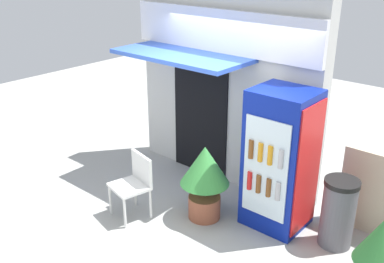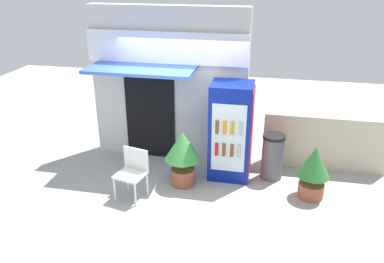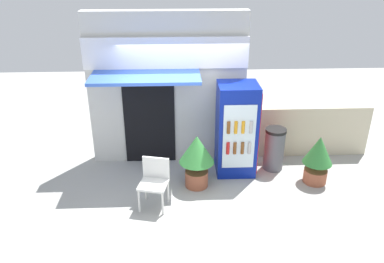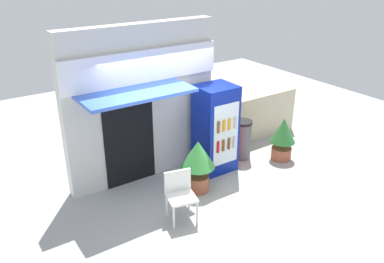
% 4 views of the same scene
% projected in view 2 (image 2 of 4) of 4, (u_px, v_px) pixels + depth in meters
% --- Properties ---
extents(ground, '(16.00, 16.00, 0.00)m').
position_uv_depth(ground, '(168.00, 190.00, 7.05)').
color(ground, '#A3A39E').
extents(storefront_building, '(3.14, 1.17, 3.08)m').
position_uv_depth(storefront_building, '(167.00, 83.00, 7.73)').
color(storefront_building, silver).
rests_on(storefront_building, ground).
extents(drink_cooler, '(0.78, 0.74, 1.84)m').
position_uv_depth(drink_cooler, '(231.00, 131.00, 7.20)').
color(drink_cooler, navy).
rests_on(drink_cooler, ground).
extents(plastic_chair, '(0.56, 0.54, 0.87)m').
position_uv_depth(plastic_chair, '(133.00, 170.00, 6.69)').
color(plastic_chair, silver).
rests_on(plastic_chair, ground).
extents(potted_plant_near_shop, '(0.66, 0.66, 1.05)m').
position_uv_depth(potted_plant_near_shop, '(183.00, 152.00, 7.00)').
color(potted_plant_near_shop, '#995138').
rests_on(potted_plant_near_shop, ground).
extents(potted_plant_curbside, '(0.56, 0.56, 0.97)m').
position_uv_depth(potted_plant_curbside, '(314.00, 169.00, 6.63)').
color(potted_plant_curbside, '#995138').
rests_on(potted_plant_curbside, ground).
extents(trash_bin, '(0.42, 0.42, 0.89)m').
position_uv_depth(trash_bin, '(272.00, 156.00, 7.30)').
color(trash_bin, '#595960').
rests_on(trash_bin, ground).
extents(stone_boundary_wall, '(2.36, 0.22, 1.10)m').
position_uv_depth(stone_boundary_wall, '(324.00, 143.00, 7.62)').
color(stone_boundary_wall, beige).
rests_on(stone_boundary_wall, ground).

